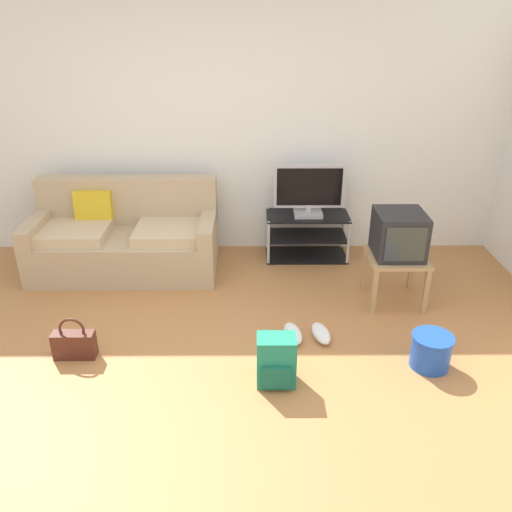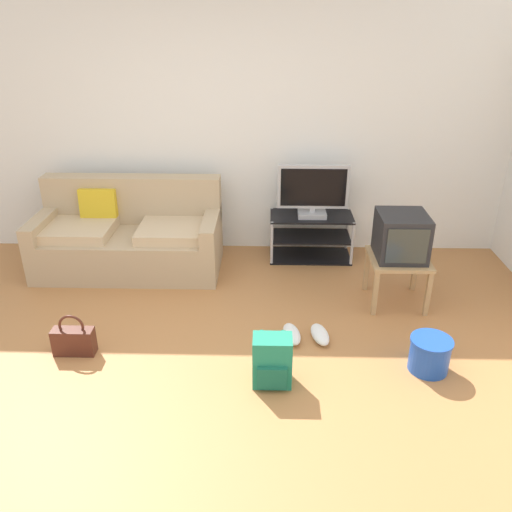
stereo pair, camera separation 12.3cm
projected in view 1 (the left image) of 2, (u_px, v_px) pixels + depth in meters
ground_plane at (187, 392)px, 3.57m from camera, size 9.00×9.80×0.02m
wall_back at (207, 121)px, 5.20m from camera, size 9.00×0.10×2.70m
couch at (125, 239)px, 5.12m from camera, size 1.77×0.82×0.87m
tv_stand at (307, 236)px, 5.41m from camera, size 0.84×0.42×0.47m
flat_tv at (309, 191)px, 5.18m from camera, size 0.70×0.22×0.53m
side_table at (396, 263)px, 4.54m from camera, size 0.50×0.50×0.44m
crt_tv at (399, 234)px, 4.44m from camera, size 0.41×0.44×0.39m
backpack at (276, 361)px, 3.58m from camera, size 0.27×0.25×0.37m
handbag at (74, 344)px, 3.87m from camera, size 0.31×0.11×0.34m
cleaning_bucket at (431, 350)px, 3.76m from camera, size 0.30×0.30×0.26m
sneakers_pair at (307, 333)px, 4.12m from camera, size 0.40×0.31×0.09m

